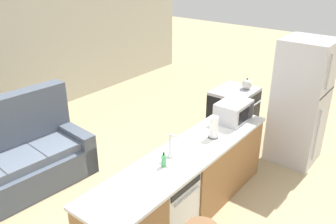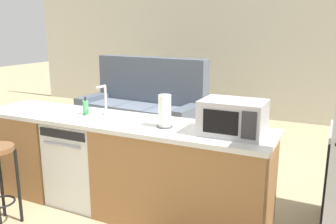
{
  "view_description": "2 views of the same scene",
  "coord_description": "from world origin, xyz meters",
  "views": [
    {
      "loc": [
        -2.78,
        -2.04,
        3.04
      ],
      "look_at": [
        0.53,
        0.57,
        1.13
      ],
      "focal_mm": 38.0,
      "sensor_mm": 36.0,
      "label": 1
    },
    {
      "loc": [
        1.99,
        -2.69,
        1.73
      ],
      "look_at": [
        0.37,
        0.67,
        0.85
      ],
      "focal_mm": 38.0,
      "sensor_mm": 36.0,
      "label": 2
    }
  ],
  "objects": [
    {
      "name": "soap_bottle",
      "position": [
        -0.22,
        0.03,
        0.97
      ],
      "size": [
        0.06,
        0.06,
        0.18
      ],
      "color": "#4CB266",
      "rests_on": "kitchen_counter"
    },
    {
      "name": "kettle",
      "position": [
        2.52,
        0.42,
        0.99
      ],
      "size": [
        0.21,
        0.17,
        0.19
      ],
      "color": "silver",
      "rests_on": "stove_range"
    },
    {
      "name": "dishwasher",
      "position": [
        -0.25,
        -0.0,
        0.42
      ],
      "size": [
        0.58,
        0.61,
        0.84
      ],
      "color": "white",
      "rests_on": "ground_plane"
    },
    {
      "name": "paper_towel_roll",
      "position": [
        0.68,
        -0.04,
        1.04
      ],
      "size": [
        0.14,
        0.14,
        0.28
      ],
      "color": "#4C4C51",
      "rests_on": "kitchen_counter"
    },
    {
      "name": "couch",
      "position": [
        -0.82,
        2.23,
        0.39
      ],
      "size": [
        2.07,
        1.06,
        1.27
      ],
      "color": "#515B6B",
      "rests_on": "ground_plane"
    },
    {
      "name": "wall_back",
      "position": [
        0.3,
        4.2,
        1.3
      ],
      "size": [
        10.0,
        0.06,
        2.6
      ],
      "color": "beige",
      "rests_on": "ground_plane"
    },
    {
      "name": "sink_faucet",
      "position": [
        -0.03,
        0.08,
        1.03
      ],
      "size": [
        0.07,
        0.18,
        0.3
      ],
      "color": "silver",
      "rests_on": "kitchen_counter"
    },
    {
      "name": "ground_plane",
      "position": [
        0.0,
        0.0,
        0.0
      ],
      "size": [
        24.0,
        24.0,
        0.0
      ],
      "primitive_type": "plane",
      "color": "tan"
    },
    {
      "name": "microwave",
      "position": [
        1.27,
        -0.0,
        1.04
      ],
      "size": [
        0.5,
        0.37,
        0.28
      ],
      "color": "#B7B7BC",
      "rests_on": "kitchen_counter"
    },
    {
      "name": "stove_range",
      "position": [
        2.35,
        0.55,
        0.45
      ],
      "size": [
        0.76,
        0.68,
        0.9
      ],
      "color": "black",
      "rests_on": "ground_plane"
    },
    {
      "name": "kitchen_counter",
      "position": [
        0.24,
        0.0,
        0.42
      ],
      "size": [
        2.94,
        0.66,
        0.9
      ],
      "color": "#9E6B3D",
      "rests_on": "ground_plane"
    },
    {
      "name": "refrigerator",
      "position": [
        2.35,
        -0.55,
        0.96
      ],
      "size": [
        0.72,
        0.73,
        1.93
      ],
      "color": "#B7B7BC",
      "rests_on": "ground_plane"
    }
  ]
}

